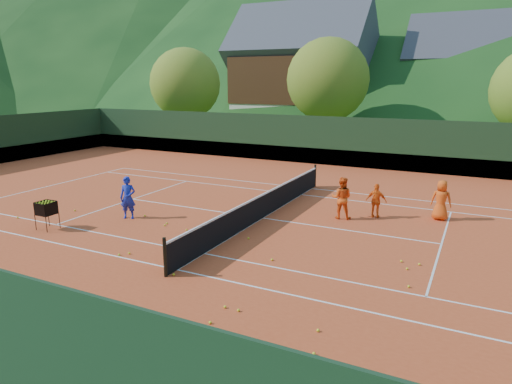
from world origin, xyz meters
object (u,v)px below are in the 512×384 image
at_px(coach, 128,198).
at_px(ball_hopper, 46,209).
at_px(chalet_left, 302,75).
at_px(student_b, 376,201).
at_px(chalet_mid, 475,82).
at_px(tennis_net, 263,205).
at_px(student_a, 342,198).
at_px(student_c, 441,200).

xyz_separation_m(coach, ball_hopper, (-1.67, -2.29, -0.06)).
bearing_deg(chalet_left, student_b, -63.69).
bearing_deg(ball_hopper, chalet_mid, 72.41).
bearing_deg(chalet_mid, tennis_net, -100.01).
relative_size(ball_hopper, chalet_left, 0.07).
bearing_deg(ball_hopper, student_b, 33.17).
relative_size(student_a, tennis_net, 0.13).
bearing_deg(coach, tennis_net, 4.11).
bearing_deg(student_c, ball_hopper, 30.75).
bearing_deg(student_c, student_a, 23.47).
bearing_deg(tennis_net, student_a, 26.12).
xyz_separation_m(student_a, tennis_net, (-2.68, -1.32, -0.30)).
xyz_separation_m(coach, student_a, (7.24, 3.61, -0.01)).
height_order(coach, student_c, coach).
xyz_separation_m(student_c, chalet_mid, (-0.08, 31.19, 4.21)).
bearing_deg(student_c, chalet_left, -59.64).
height_order(coach, tennis_net, coach).
bearing_deg(tennis_net, ball_hopper, -143.66).
bearing_deg(chalet_mid, chalet_left, -165.96).
xyz_separation_m(student_b, ball_hopper, (-10.08, -6.58, 0.09)).
height_order(student_b, student_c, student_c).
relative_size(coach, student_b, 1.23).
height_order(tennis_net, chalet_left, chalet_left).
relative_size(chalet_left, chalet_mid, 1.09).
bearing_deg(coach, ball_hopper, -148.72).
relative_size(student_a, chalet_mid, 0.13).
bearing_deg(chalet_mid, student_b, -93.85).
distance_m(coach, chalet_mid, 38.03).
relative_size(student_b, student_c, 0.86).
height_order(ball_hopper, chalet_left, chalet_left).
xyz_separation_m(ball_hopper, chalet_left, (-3.77, 34.58, 4.88)).
xyz_separation_m(tennis_net, chalet_left, (-10.00, 30.00, 5.13)).
bearing_deg(ball_hopper, chalet_left, 96.22).
xyz_separation_m(student_a, chalet_left, (-12.68, 28.68, 4.83)).
height_order(student_b, chalet_mid, chalet_mid).
height_order(student_a, student_b, student_a).
height_order(student_a, student_c, student_a).
distance_m(student_c, chalet_mid, 31.48).
distance_m(student_b, tennis_net, 4.34).
distance_m(tennis_net, chalet_mid, 34.81).
bearing_deg(student_a, chalet_left, -75.99).
distance_m(coach, tennis_net, 5.11).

